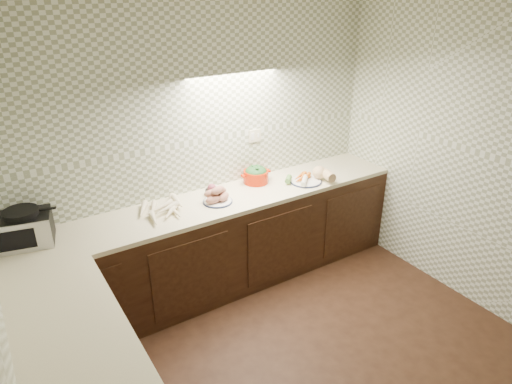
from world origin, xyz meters
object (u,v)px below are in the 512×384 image
toaster_oven (24,228)px  onion_bowl (213,191)px  sweet_potato_plate (217,196)px  dutch_oven (256,175)px  veg_plate (312,176)px  parsnip_pile (163,208)px

toaster_oven → onion_bowl: size_ratio=2.95×
sweet_potato_plate → onion_bowl: bearing=75.7°
sweet_potato_plate → dutch_oven: 0.55m
toaster_oven → dutch_oven: 2.03m
sweet_potato_plate → veg_plate: 0.99m
sweet_potato_plate → onion_bowl: size_ratio=1.77×
parsnip_pile → sweet_potato_plate: bearing=-9.4°
parsnip_pile → veg_plate: bearing=-6.3°
toaster_oven → sweet_potato_plate: (1.51, -0.14, -0.07)m
dutch_oven → veg_plate: (0.47, -0.26, -0.03)m
sweet_potato_plate → veg_plate: (0.99, -0.08, -0.00)m
parsnip_pile → veg_plate: veg_plate is taller
parsnip_pile → onion_bowl: size_ratio=3.53×
sweet_potato_plate → toaster_oven: bearing=174.5°
sweet_potato_plate → parsnip_pile: bearing=170.6°
dutch_oven → veg_plate: dutch_oven is taller
sweet_potato_plate → veg_plate: sweet_potato_plate is taller
toaster_oven → sweet_potato_plate: 1.52m
toaster_oven → onion_bowl: 1.55m
veg_plate → sweet_potato_plate: bearing=175.3°
toaster_oven → sweet_potato_plate: bearing=7.0°
onion_bowl → veg_plate: (0.95, -0.23, 0.01)m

